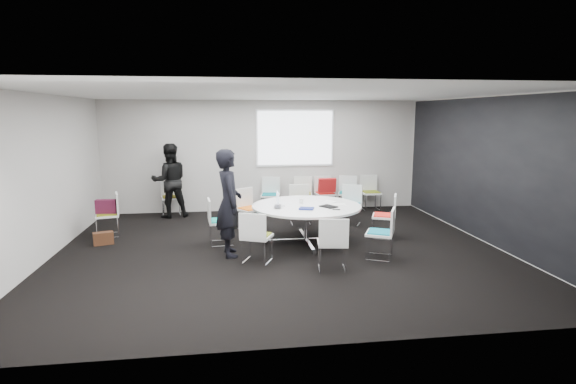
{
  "coord_description": "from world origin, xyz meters",
  "views": [
    {
      "loc": [
        -0.93,
        -7.88,
        2.46
      ],
      "look_at": [
        0.2,
        0.4,
        1.0
      ],
      "focal_mm": 28.0,
      "sensor_mm": 36.0,
      "label": 1
    }
  ],
  "objects": [
    {
      "name": "room_shell",
      "position": [
        0.09,
        0.0,
        1.4
      ],
      "size": [
        8.08,
        7.08,
        2.88
      ],
      "color": "black",
      "rests_on": "ground"
    },
    {
      "name": "conference_table",
      "position": [
        0.56,
        0.43,
        0.52
      ],
      "size": [
        2.09,
        2.09,
        0.73
      ],
      "color": "silver",
      "rests_on": "ground"
    },
    {
      "name": "projection_screen",
      "position": [
        0.8,
        3.46,
        1.85
      ],
      "size": [
        1.9,
        0.03,
        1.35
      ],
      "primitive_type": "cube",
      "color": "white",
      "rests_on": "room_shell"
    },
    {
      "name": "chair_ring_a",
      "position": [
        2.16,
        0.51,
        0.28
      ],
      "size": [
        0.59,
        0.59,
        0.88
      ],
      "rotation": [
        0.0,
        0.0,
        1.19
      ],
      "color": "silver",
      "rests_on": "ground"
    },
    {
      "name": "chair_ring_b",
      "position": [
        1.78,
        1.67,
        0.28
      ],
      "size": [
        0.62,
        0.61,
        0.88
      ],
      "rotation": [
        0.0,
        0.0,
        2.65
      ],
      "color": "silver",
      "rests_on": "ground"
    },
    {
      "name": "chair_ring_c",
      "position": [
        0.69,
        1.87,
        0.28
      ],
      "size": [
        0.46,
        0.45,
        0.88
      ],
      "rotation": [
        0.0,
        0.0,
        3.14
      ],
      "color": "silver",
      "rests_on": "ground"
    },
    {
      "name": "chair_ring_d",
      "position": [
        -0.47,
        1.54,
        0.28
      ],
      "size": [
        0.63,
        0.63,
        0.88
      ],
      "rotation": [
        0.0,
        0.0,
        3.76
      ],
      "color": "silver",
      "rests_on": "ground"
    },
    {
      "name": "chair_ring_e",
      "position": [
        -1.09,
        0.5,
        0.28
      ],
      "size": [
        0.49,
        0.5,
        0.88
      ],
      "rotation": [
        0.0,
        0.0,
        4.82
      ],
      "color": "silver",
      "rests_on": "ground"
    },
    {
      "name": "chair_ring_f",
      "position": [
        -0.47,
        -0.66,
        0.28
      ],
      "size": [
        0.6,
        0.59,
        0.88
      ],
      "rotation": [
        0.0,
        0.0,
        5.88
      ],
      "color": "silver",
      "rests_on": "ground"
    },
    {
      "name": "chair_ring_g",
      "position": [
        0.69,
        -1.2,
        0.28
      ],
      "size": [
        0.52,
        0.51,
        0.88
      ],
      "rotation": [
        0.0,
        0.0,
        6.14
      ],
      "color": "silver",
      "rests_on": "ground"
    },
    {
      "name": "chair_ring_h",
      "position": [
        1.65,
        -0.73,
        0.28
      ],
      "size": [
        0.6,
        0.61,
        0.88
      ],
      "rotation": [
        0.0,
        0.0,
        7.4
      ],
      "color": "silver",
      "rests_on": "ground"
    },
    {
      "name": "chair_back_a",
      "position": [
        0.13,
        3.15,
        0.28
      ],
      "size": [
        0.53,
        0.52,
        0.88
      ],
      "rotation": [
        0.0,
        0.0,
        2.98
      ],
      "color": "silver",
      "rests_on": "ground"
    },
    {
      "name": "chair_back_b",
      "position": [
        0.96,
        3.17,
        0.28
      ],
      "size": [
        0.53,
        0.52,
        0.88
      ],
      "rotation": [
        0.0,
        0.0,
        2.98
      ],
      "color": "silver",
      "rests_on": "ground"
    },
    {
      "name": "chair_back_c",
      "position": [
        1.53,
        3.17,
        0.28
      ],
      "size": [
        0.51,
        0.5,
        0.88
      ],
      "rotation": [
        0.0,
        0.0,
        3.26
      ],
      "color": "silver",
      "rests_on": "ground"
    },
    {
      "name": "chair_back_d",
      "position": [
        2.11,
        3.13,
        0.28
      ],
      "size": [
        0.57,
        0.56,
        0.88
      ],
      "rotation": [
        0.0,
        0.0,
        2.85
      ],
      "color": "silver",
      "rests_on": "ground"
    },
    {
      "name": "chair_back_e",
      "position": [
        2.74,
        3.16,
        0.28
      ],
      "size": [
        0.47,
        0.46,
        0.88
      ],
      "rotation": [
        0.0,
        0.0,
        3.16
      ],
      "color": "silver",
      "rests_on": "ground"
    },
    {
      "name": "chair_spare_left",
      "position": [
        -3.35,
        1.37,
        0.28
      ],
      "size": [
        0.55,
        0.56,
        0.88
      ],
      "rotation": [
        0.0,
        0.0,
        1.83
      ],
      "color": "silver",
      "rests_on": "ground"
    },
    {
      "name": "chair_person_back",
      "position": [
        -2.3,
        3.16,
        0.28
      ],
      "size": [
        0.54,
        0.53,
        0.88
      ],
      "rotation": [
        0.0,
        0.0,
        3.34
      ],
      "color": "silver",
      "rests_on": "ground"
    },
    {
      "name": "person_main",
      "position": [
        -0.92,
        -0.18,
        0.93
      ],
      "size": [
        0.53,
        0.74,
        1.87
      ],
      "primitive_type": "imported",
      "rotation": [
        0.0,
        0.0,
        1.7
      ],
      "color": "black",
      "rests_on": "ground"
    },
    {
      "name": "person_back",
      "position": [
        -2.3,
        2.99,
        0.89
      ],
      "size": [
        1.0,
        0.86,
        1.77
      ],
      "primitive_type": "imported",
      "rotation": [
        0.0,
        0.0,
        3.39
      ],
      "color": "black",
      "rests_on": "ground"
    },
    {
      "name": "laptop",
      "position": [
        0.04,
        0.3,
        0.74
      ],
      "size": [
        0.25,
        0.34,
        0.02
      ],
      "primitive_type": "imported",
      "rotation": [
        0.0,
        0.0,
        1.41
      ],
      "color": "#333338",
      "rests_on": "conference_table"
    },
    {
      "name": "laptop_lid",
      "position": [
        0.02,
        0.59,
        0.86
      ],
      "size": [
        0.02,
        0.3,
        0.22
      ],
      "primitive_type": "cube",
      "rotation": [
        0.0,
        0.0,
        1.56
      ],
      "color": "silver",
      "rests_on": "conference_table"
    },
    {
      "name": "notebook_black",
      "position": [
        0.94,
        0.2,
        0.74
      ],
      "size": [
        0.35,
        0.37,
        0.02
      ],
      "primitive_type": "cube",
      "rotation": [
        0.0,
        0.0,
        0.59
      ],
      "color": "black",
      "rests_on": "conference_table"
    },
    {
      "name": "tablet_folio",
      "position": [
        0.5,
        0.07,
        0.74
      ],
      "size": [
        0.31,
        0.27,
        0.03
      ],
      "primitive_type": "cube",
      "rotation": [
        0.0,
        0.0,
        -0.34
      ],
      "color": "navy",
      "rests_on": "conference_table"
    },
    {
      "name": "papers_right",
      "position": [
        1.04,
        0.67,
        0.73
      ],
      "size": [
        0.36,
        0.36,
        0.0
      ],
      "primitive_type": "cube",
      "rotation": [
        0.0,
        0.0,
        0.84
      ],
      "color": "white",
      "rests_on": "conference_table"
    },
    {
      "name": "papers_front",
      "position": [
        1.18,
        0.41,
        0.73
      ],
      "size": [
        0.31,
        0.22,
        0.0
      ],
      "primitive_type": "cube",
      "rotation": [
        0.0,
        0.0,
        -0.05
      ],
      "color": "white",
      "rests_on": "conference_table"
    },
    {
      "name": "cup",
      "position": [
        0.49,
        0.63,
        0.78
      ],
      "size": [
        0.08,
        0.08,
        0.09
      ],
      "primitive_type": "cylinder",
      "color": "white",
      "rests_on": "conference_table"
    },
    {
      "name": "phone",
      "position": [
        1.03,
        -0.05,
        0.73
      ],
      "size": [
        0.16,
        0.11,
        0.01
      ],
      "primitive_type": "cube",
      "rotation": [
        0.0,
        0.0,
        -0.33
      ],
      "color": "black",
      "rests_on": "conference_table"
    },
    {
      "name": "maroon_bag",
      "position": [
        -3.36,
        1.37,
        0.62
      ],
      "size": [
        0.41,
        0.17,
        0.28
      ],
      "primitive_type": "cube",
      "rotation": [
        0.0,
        0.0,
        -0.06
      ],
      "color": "#551630",
      "rests_on": "chair_spare_left"
    },
    {
      "name": "brown_bag",
      "position": [
        -3.3,
        0.78,
        0.12
      ],
      "size": [
        0.39,
        0.27,
        0.24
      ],
      "primitive_type": "cube",
      "rotation": [
        0.0,
        0.0,
        0.33
      ],
      "color": "#482817",
      "rests_on": "ground"
    },
    {
      "name": "red_jacket",
      "position": [
        1.53,
        2.94,
        0.7
      ],
      "size": [
        0.45,
        0.18,
        0.36
      ],
      "primitive_type": "cube",
      "rotation": [
        0.17,
        0.0,
        0.04
      ],
      "color": "#AC1516",
      "rests_on": "chair_back_c"
    }
  ]
}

